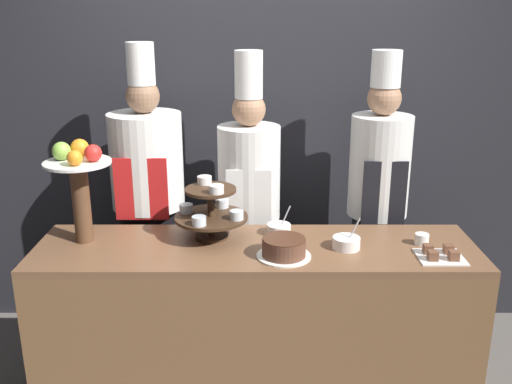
{
  "coord_description": "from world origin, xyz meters",
  "views": [
    {
      "loc": [
        0.0,
        -2.32,
        2.03
      ],
      "look_at": [
        0.0,
        0.39,
        1.15
      ],
      "focal_mm": 40.0,
      "sensor_mm": 36.0,
      "label": 1
    }
  ],
  "objects_px": {
    "serving_bowl_far": "(279,229)",
    "chef_center_right": "(378,192)",
    "tiered_stand": "(211,210)",
    "chef_center_left": "(249,197)",
    "cake_round": "(284,248)",
    "fruit_pedestal": "(79,177)",
    "cup_white": "(422,239)",
    "chef_left": "(149,193)",
    "cake_square_tray": "(441,254)",
    "serving_bowl_near": "(346,243)"
  },
  "relations": [
    {
      "from": "cake_round",
      "to": "chef_center_left",
      "type": "xyz_separation_m",
      "value": [
        -0.17,
        0.69,
        0.02
      ]
    },
    {
      "from": "cup_white",
      "to": "chef_center_left",
      "type": "xyz_separation_m",
      "value": [
        -0.87,
        0.54,
        0.04
      ]
    },
    {
      "from": "fruit_pedestal",
      "to": "chef_left",
      "type": "bearing_deg",
      "value": 63.91
    },
    {
      "from": "cup_white",
      "to": "chef_center_right",
      "type": "distance_m",
      "value": 0.56
    },
    {
      "from": "chef_center_left",
      "to": "chef_center_right",
      "type": "xyz_separation_m",
      "value": [
        0.75,
        -0.0,
        0.04
      ]
    },
    {
      "from": "serving_bowl_near",
      "to": "chef_left",
      "type": "distance_m",
      "value": 1.23
    },
    {
      "from": "chef_left",
      "to": "serving_bowl_far",
      "type": "bearing_deg",
      "value": -28.31
    },
    {
      "from": "cake_round",
      "to": "chef_left",
      "type": "height_order",
      "value": "chef_left"
    },
    {
      "from": "serving_bowl_far",
      "to": "chef_center_right",
      "type": "height_order",
      "value": "chef_center_right"
    },
    {
      "from": "cup_white",
      "to": "chef_center_left",
      "type": "bearing_deg",
      "value": 148.15
    },
    {
      "from": "cake_square_tray",
      "to": "serving_bowl_near",
      "type": "height_order",
      "value": "serving_bowl_near"
    },
    {
      "from": "tiered_stand",
      "to": "cake_round",
      "type": "relative_size",
      "value": 1.44
    },
    {
      "from": "serving_bowl_near",
      "to": "tiered_stand",
      "type": "bearing_deg",
      "value": 168.69
    },
    {
      "from": "tiered_stand",
      "to": "chef_center_left",
      "type": "distance_m",
      "value": 0.5
    },
    {
      "from": "chef_left",
      "to": "chef_center_left",
      "type": "bearing_deg",
      "value": 0.0
    },
    {
      "from": "fruit_pedestal",
      "to": "chef_center_right",
      "type": "relative_size",
      "value": 0.28
    },
    {
      "from": "fruit_pedestal",
      "to": "tiered_stand",
      "type": "bearing_deg",
      "value": 3.15
    },
    {
      "from": "chef_left",
      "to": "chef_center_left",
      "type": "height_order",
      "value": "chef_left"
    },
    {
      "from": "serving_bowl_near",
      "to": "chef_center_right",
      "type": "bearing_deg",
      "value": 65.32
    },
    {
      "from": "cake_round",
      "to": "chef_center_right",
      "type": "height_order",
      "value": "chef_center_right"
    },
    {
      "from": "cake_round",
      "to": "chef_center_left",
      "type": "height_order",
      "value": "chef_center_left"
    },
    {
      "from": "serving_bowl_far",
      "to": "chef_left",
      "type": "relative_size",
      "value": 0.08
    },
    {
      "from": "chef_left",
      "to": "chef_center_right",
      "type": "height_order",
      "value": "chef_left"
    },
    {
      "from": "tiered_stand",
      "to": "fruit_pedestal",
      "type": "relative_size",
      "value": 0.73
    },
    {
      "from": "serving_bowl_far",
      "to": "chef_center_right",
      "type": "distance_m",
      "value": 0.72
    },
    {
      "from": "tiered_stand",
      "to": "chef_center_right",
      "type": "height_order",
      "value": "chef_center_right"
    },
    {
      "from": "cake_round",
      "to": "cake_square_tray",
      "type": "height_order",
      "value": "cake_round"
    },
    {
      "from": "fruit_pedestal",
      "to": "chef_center_right",
      "type": "height_order",
      "value": "chef_center_right"
    },
    {
      "from": "serving_bowl_near",
      "to": "chef_center_left",
      "type": "relative_size",
      "value": 0.09
    },
    {
      "from": "fruit_pedestal",
      "to": "serving_bowl_far",
      "type": "height_order",
      "value": "fruit_pedestal"
    },
    {
      "from": "chef_center_left",
      "to": "chef_center_right",
      "type": "distance_m",
      "value": 0.75
    },
    {
      "from": "fruit_pedestal",
      "to": "serving_bowl_far",
      "type": "xyz_separation_m",
      "value": [
        0.99,
        0.09,
        -0.31
      ]
    },
    {
      "from": "cake_square_tray",
      "to": "serving_bowl_near",
      "type": "distance_m",
      "value": 0.44
    },
    {
      "from": "cup_white",
      "to": "cake_round",
      "type": "bearing_deg",
      "value": -167.94
    },
    {
      "from": "fruit_pedestal",
      "to": "cake_round",
      "type": "bearing_deg",
      "value": -11.22
    },
    {
      "from": "chef_center_left",
      "to": "cake_round",
      "type": "bearing_deg",
      "value": -75.91
    },
    {
      "from": "fruit_pedestal",
      "to": "chef_left",
      "type": "distance_m",
      "value": 0.6
    },
    {
      "from": "cake_round",
      "to": "cake_square_tray",
      "type": "relative_size",
      "value": 1.19
    },
    {
      "from": "serving_bowl_near",
      "to": "chef_center_left",
      "type": "bearing_deg",
      "value": 129.45
    },
    {
      "from": "chef_left",
      "to": "chef_center_right",
      "type": "bearing_deg",
      "value": -0.0
    },
    {
      "from": "chef_center_left",
      "to": "chef_left",
      "type": "bearing_deg",
      "value": -180.0
    },
    {
      "from": "cake_square_tray",
      "to": "chef_left",
      "type": "distance_m",
      "value": 1.66
    },
    {
      "from": "fruit_pedestal",
      "to": "cup_white",
      "type": "relative_size",
      "value": 7.36
    },
    {
      "from": "cake_round",
      "to": "serving_bowl_far",
      "type": "xyz_separation_m",
      "value": [
        -0.01,
        0.28,
        -0.02
      ]
    },
    {
      "from": "tiered_stand",
      "to": "cake_round",
      "type": "xyz_separation_m",
      "value": [
        0.36,
        -0.23,
        -0.11
      ]
    },
    {
      "from": "cake_round",
      "to": "cup_white",
      "type": "relative_size",
      "value": 3.75
    },
    {
      "from": "cup_white",
      "to": "serving_bowl_near",
      "type": "distance_m",
      "value": 0.39
    },
    {
      "from": "serving_bowl_near",
      "to": "chef_left",
      "type": "relative_size",
      "value": 0.09
    },
    {
      "from": "cake_round",
      "to": "chef_left",
      "type": "xyz_separation_m",
      "value": [
        -0.76,
        0.69,
        0.05
      ]
    },
    {
      "from": "serving_bowl_near",
      "to": "chef_left",
      "type": "height_order",
      "value": "chef_left"
    }
  ]
}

